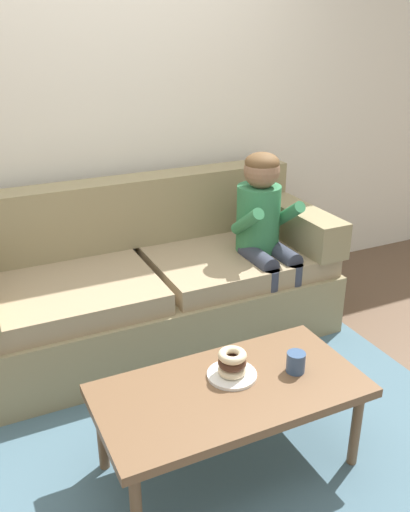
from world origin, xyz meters
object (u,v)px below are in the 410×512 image
couch (149,286)px  donut (232,370)px  coffee_table (230,395)px  mug (296,362)px  person_child (265,227)px

couch → donut: 1.12m
coffee_table → mug: 0.31m
mug → donut: bearing=162.0°
couch → coffee_table: 1.18m
coffee_table → couch: bearing=86.3°
person_child → donut: (-0.70, -0.91, -0.22)m
person_child → mug: 1.11m
couch → person_child: size_ratio=1.95×
couch → mug: size_ratio=23.81×
donut → mug: 0.27m
couch → donut: couch is taller
person_child → donut: 1.17m
coffee_table → donut: donut is taller
coffee_table → donut: size_ratio=9.20×
donut → coffee_table: bearing=-122.5°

